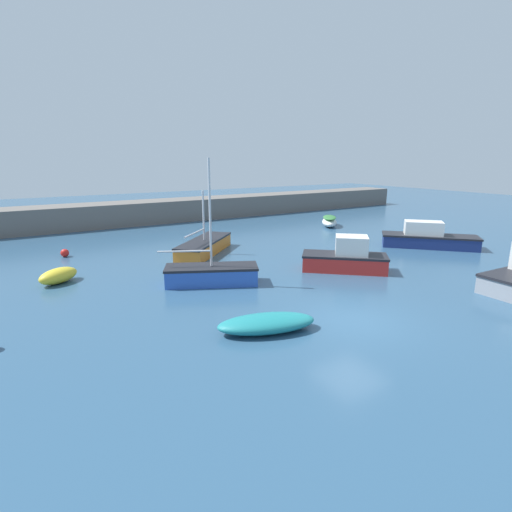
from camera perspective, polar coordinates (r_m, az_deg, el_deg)
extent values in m
cube|color=#2D5170|center=(15.96, 13.56, -9.21)|extent=(120.00, 120.00, 0.20)
cube|color=#66605B|center=(39.31, -16.06, 6.02)|extent=(64.00, 3.57, 2.04)
ellipsoid|color=white|center=(36.73, 10.43, 4.79)|extent=(3.07, 3.33, 0.75)
ellipsoid|color=#337238|center=(36.67, 10.46, 5.44)|extent=(2.76, 3.00, 0.24)
cube|color=orange|center=(26.06, -7.37, 1.23)|extent=(5.34, 5.21, 0.77)
cube|color=black|center=(25.97, -7.40, 2.18)|extent=(5.44, 5.32, 0.12)
cylinder|color=silver|center=(25.69, -7.51, 5.63)|extent=(0.12, 0.12, 3.27)
cylinder|color=silver|center=(24.45, -8.76, 3.26)|extent=(2.25, 2.16, 0.10)
cube|color=red|center=(22.43, 12.49, -1.04)|extent=(4.46, 4.28, 0.80)
cube|color=black|center=(22.32, 12.55, 0.10)|extent=(4.55, 4.37, 0.12)
cube|color=silver|center=(22.23, 13.48, 1.34)|extent=(2.20, 2.18, 1.14)
ellipsoid|color=teal|center=(14.44, 1.52, -9.59)|extent=(3.83, 2.48, 0.61)
cube|color=#2D56B7|center=(19.73, -6.34, -2.86)|extent=(4.63, 3.32, 0.79)
cube|color=black|center=(19.60, -6.37, -1.58)|extent=(4.72, 3.39, 0.12)
cylinder|color=silver|center=(19.08, -6.58, 5.88)|extent=(0.11, 0.11, 5.26)
cylinder|color=silver|center=(19.46, -10.21, 0.66)|extent=(2.34, 1.21, 0.09)
ellipsoid|color=yellow|center=(22.05, -26.40, -2.53)|extent=(2.30, 2.00, 0.75)
cube|color=navy|center=(30.05, 23.50, 1.85)|extent=(5.51, 5.74, 0.75)
cube|color=black|center=(29.97, 23.58, 2.67)|extent=(5.62, 5.86, 0.12)
cube|color=silver|center=(29.83, 22.79, 3.60)|extent=(2.67, 2.73, 1.05)
sphere|color=red|center=(27.65, -25.65, 0.39)|extent=(0.50, 0.50, 0.50)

